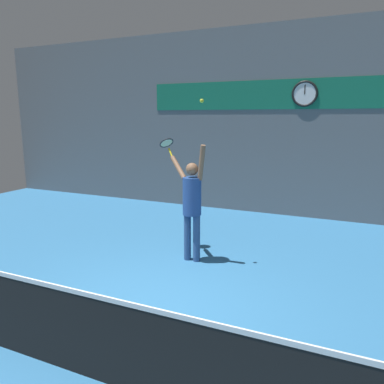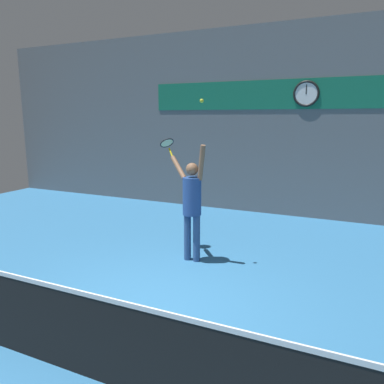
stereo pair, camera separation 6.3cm
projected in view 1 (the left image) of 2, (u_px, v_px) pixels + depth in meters
name	position (u px, v px, depth m)	size (l,w,h in m)	color
ground_plane	(142.00, 323.00, 4.86)	(18.00, 18.00, 0.00)	teal
back_wall	(265.00, 122.00, 10.05)	(18.00, 0.10, 5.00)	slate
sponsor_banner	(265.00, 95.00, 9.86)	(6.54, 0.02, 0.75)	#146B4C
scoreboard_clock	(305.00, 94.00, 9.43)	(0.65, 0.06, 0.65)	white
court_net	(82.00, 332.00, 3.77)	(7.41, 0.07, 1.06)	#333333
tennis_player	(192.00, 201.00, 6.79)	(0.92, 0.56, 2.17)	#2D4C7F
tennis_racket	(167.00, 144.00, 7.29)	(0.38, 0.36, 0.37)	yellow
tennis_ball	(202.00, 101.00, 6.29)	(0.07, 0.07, 0.07)	#CCDB2D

